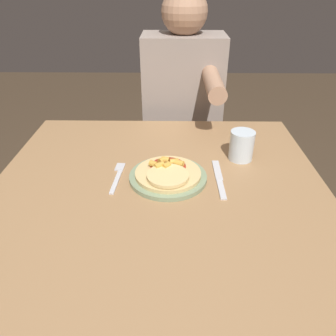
{
  "coord_description": "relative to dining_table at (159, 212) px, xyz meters",
  "views": [
    {
      "loc": [
        0.04,
        -0.83,
        1.3
      ],
      "look_at": [
        0.03,
        0.03,
        0.78
      ],
      "focal_mm": 35.0,
      "sensor_mm": 36.0,
      "label": 1
    }
  ],
  "objects": [
    {
      "name": "plate",
      "position": [
        0.03,
        0.03,
        0.11
      ],
      "size": [
        0.24,
        0.24,
        0.01
      ],
      "color": "gray",
      "rests_on": "dining_table"
    },
    {
      "name": "drinking_glass",
      "position": [
        0.28,
        0.17,
        0.16
      ],
      "size": [
        0.08,
        0.08,
        0.1
      ],
      "color": "silver",
      "rests_on": "dining_table"
    },
    {
      "name": "ground_plane",
      "position": [
        0.0,
        0.0,
        -0.63
      ],
      "size": [
        8.0,
        8.0,
        0.0
      ],
      "primitive_type": "plane",
      "color": "#423323"
    },
    {
      "name": "person_diner",
      "position": [
        0.09,
        0.7,
        0.1
      ],
      "size": [
        0.37,
        0.52,
        1.25
      ],
      "color": "#2D2D38",
      "rests_on": "ground_plane"
    },
    {
      "name": "pizza",
      "position": [
        0.03,
        0.03,
        0.13
      ],
      "size": [
        0.21,
        0.21,
        0.04
      ],
      "color": "#DBBC7A",
      "rests_on": "plate"
    },
    {
      "name": "knife",
      "position": [
        0.19,
        0.03,
        0.11
      ],
      "size": [
        0.02,
        0.22,
        0.0
      ],
      "color": "silver",
      "rests_on": "dining_table"
    },
    {
      "name": "dining_table",
      "position": [
        0.0,
        0.0,
        0.0
      ],
      "size": [
        1.03,
        0.99,
        0.74
      ],
      "color": "#9E754C",
      "rests_on": "ground_plane"
    },
    {
      "name": "fork",
      "position": [
        -0.13,
        0.05,
        0.11
      ],
      "size": [
        0.03,
        0.18,
        0.0
      ],
      "color": "silver",
      "rests_on": "dining_table"
    }
  ]
}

